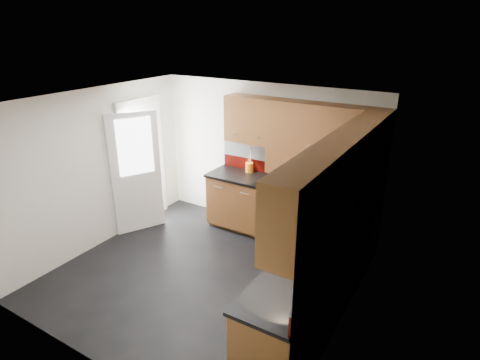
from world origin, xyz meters
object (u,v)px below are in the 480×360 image
Objects in this scene: utensil_pot at (249,166)px; toaster at (317,184)px; food_processor at (326,226)px; gas_hob at (282,184)px.

toaster is (1.23, -0.13, -0.01)m from utensil_pot.
gas_hob is at bearing 132.93° from food_processor.
gas_hob is 0.74m from utensil_pot.
utensil_pot is at bearing 141.89° from food_processor.
toaster is 1.43m from food_processor.
toaster is at bearing 114.76° from food_processor.
gas_hob is 1.76× the size of food_processor.
gas_hob is at bearing -17.47° from utensil_pot.
food_processor is (1.13, -1.21, 0.14)m from gas_hob.
food_processor reaches higher than gas_hob.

